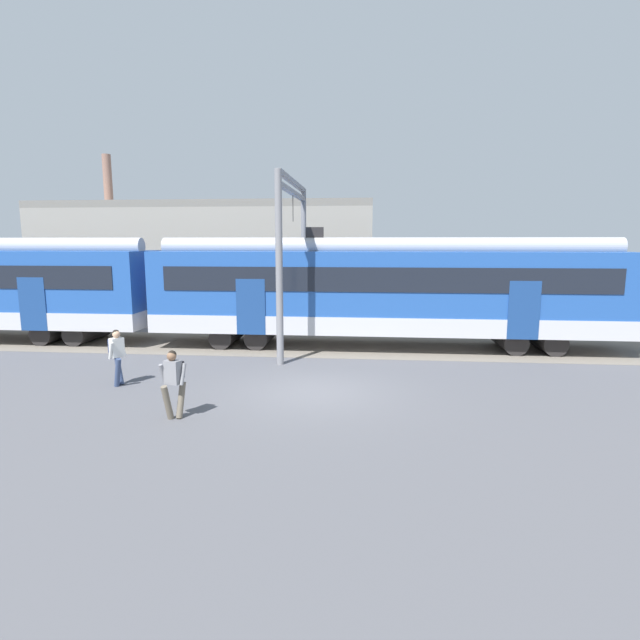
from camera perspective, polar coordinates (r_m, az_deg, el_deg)
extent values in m
plane|color=#515156|center=(14.13, -0.65, -8.22)|extent=(160.00, 160.00, 0.00)
cube|color=slate|center=(22.66, -21.97, -2.30)|extent=(80.00, 4.40, 0.01)
cube|color=silver|center=(19.94, 7.14, -0.12)|extent=(18.00, 3.06, 0.70)
cube|color=#2351A3|center=(19.76, 7.22, 4.32)|extent=(18.00, 3.00, 2.40)
cube|color=black|center=(18.23, 7.37, 4.57)|extent=(16.56, 0.03, 0.90)
cube|color=navy|center=(19.15, 22.28, 1.02)|extent=(1.10, 0.04, 2.10)
cube|color=navy|center=(18.84, -7.92, 1.49)|extent=(1.10, 0.04, 2.10)
cylinder|color=#A4A4A9|center=(19.70, 7.30, 8.33)|extent=(17.64, 0.70, 0.70)
cube|color=black|center=(19.81, -0.62, 9.99)|extent=(0.70, 0.12, 0.40)
cylinder|color=black|center=(21.18, 24.35, -1.97)|extent=(0.90, 2.40, 0.90)
cylinder|color=black|center=(20.77, 20.69, -1.95)|extent=(0.90, 2.40, 0.90)
cylinder|color=black|center=(20.49, -6.67, -1.57)|extent=(0.90, 2.40, 0.90)
cylinder|color=black|center=(20.83, -10.44, -1.48)|extent=(0.90, 2.40, 0.90)
ellipsoid|color=#2351A3|center=(22.23, 32.66, 2.58)|extent=(1.80, 2.85, 2.95)
cube|color=navy|center=(22.51, -30.01, 1.58)|extent=(1.10, 0.04, 2.10)
cylinder|color=black|center=(23.22, -24.93, -1.11)|extent=(0.90, 2.40, 0.90)
cylinder|color=black|center=(23.96, -27.82, -1.02)|extent=(0.90, 2.40, 0.90)
cylinder|color=navy|center=(15.60, -22.12, -5.59)|extent=(0.37, 0.33, 0.87)
cylinder|color=navy|center=(15.92, -21.99, -5.30)|extent=(0.37, 0.33, 0.87)
cube|color=silver|center=(15.61, -22.21, -2.92)|extent=(0.41, 0.43, 0.56)
cylinder|color=silver|center=(15.79, -21.61, -2.94)|extent=(0.25, 0.22, 0.52)
cylinder|color=silver|center=(15.46, -22.79, -3.26)|extent=(0.25, 0.22, 0.52)
sphere|color=tan|center=(15.52, -22.26, -1.52)|extent=(0.22, 0.22, 0.22)
sphere|color=black|center=(15.53, -22.30, -1.40)|extent=(0.20, 0.20, 0.20)
cube|color=navy|center=(15.77, -22.50, -2.75)|extent=(0.29, 0.32, 0.40)
cylinder|color=#6B6051|center=(12.40, -17.05, -9.01)|extent=(0.24, 0.38, 0.87)
cylinder|color=#6B6051|center=(12.51, -15.60, -8.79)|extent=(0.24, 0.38, 0.87)
cube|color=gray|center=(12.26, -16.46, -5.74)|extent=(0.41, 0.32, 0.56)
cylinder|color=gray|center=(12.21, -15.40, -6.00)|extent=(0.15, 0.26, 0.52)
cylinder|color=gray|center=(12.34, -17.50, -5.93)|extent=(0.15, 0.26, 0.52)
sphere|color=brown|center=(12.16, -16.60, -3.98)|extent=(0.22, 0.22, 0.22)
sphere|color=black|center=(12.16, -16.55, -3.82)|extent=(0.20, 0.20, 0.20)
cube|color=black|center=(12.40, -15.97, -5.46)|extent=(0.31, 0.23, 0.40)
cylinder|color=black|center=(27.94, 31.65, -0.35)|extent=(0.60, 0.20, 0.60)
cylinder|color=gray|center=(16.78, -4.69, 5.78)|extent=(0.24, 0.24, 6.50)
cylinder|color=gray|center=(23.10, -1.87, 6.67)|extent=(0.24, 0.24, 6.50)
cube|color=gray|center=(20.04, -3.13, 15.47)|extent=(0.20, 6.40, 0.16)
cube|color=gray|center=(20.00, -3.12, 14.33)|extent=(0.20, 6.40, 0.16)
cylinder|color=black|center=(19.95, -3.11, 12.62)|extent=(0.03, 0.03, 1.00)
cube|color=gray|center=(30.39, -12.80, 6.53)|extent=(19.38, 5.00, 6.00)
cube|color=gray|center=(30.43, -13.02, 12.56)|extent=(19.38, 5.00, 0.40)
cylinder|color=#8C6656|center=(32.84, -23.08, 14.26)|extent=(0.50, 0.50, 3.20)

